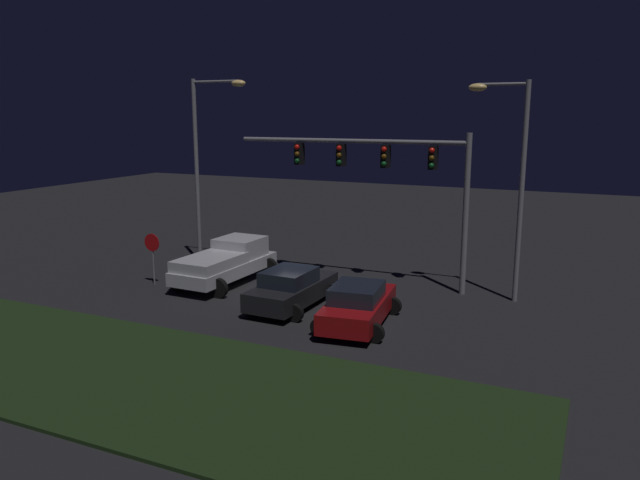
{
  "coord_description": "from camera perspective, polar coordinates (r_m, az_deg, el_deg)",
  "views": [
    {
      "loc": [
        10.85,
        -21.36,
        7.23
      ],
      "look_at": [
        0.56,
        0.97,
        2.18
      ],
      "focal_mm": 34.58,
      "sensor_mm": 36.0,
      "label": 1
    }
  ],
  "objects": [
    {
      "name": "traffic_signal_gantry",
      "position": [
        25.88,
        6.14,
        6.67
      ],
      "size": [
        10.32,
        0.56,
        6.5
      ],
      "color": "slate",
      "rests_on": "ground_plane"
    },
    {
      "name": "grass_median",
      "position": [
        18.04,
        -15.2,
        -12.27
      ],
      "size": [
        21.13,
        6.72,
        0.1
      ],
      "primitive_type": "cube",
      "color": "black",
      "rests_on": "ground_plane"
    },
    {
      "name": "street_lamp_right",
      "position": [
        24.62,
        17.3,
        6.53
      ],
      "size": [
        2.29,
        0.44,
        8.46
      ],
      "color": "slate",
      "rests_on": "ground_plane"
    },
    {
      "name": "car_sedan_far",
      "position": [
        21.46,
        3.53,
        -6.02
      ],
      "size": [
        2.83,
        4.58,
        1.51
      ],
      "rotation": [
        0.0,
        0.0,
        1.69
      ],
      "color": "maroon",
      "rests_on": "ground_plane"
    },
    {
      "name": "street_lamp_left",
      "position": [
        29.93,
        -10.52,
        8.16
      ],
      "size": [
        2.93,
        0.44,
        8.83
      ],
      "color": "slate",
      "rests_on": "ground_plane"
    },
    {
      "name": "stop_sign",
      "position": [
        27.24,
        -15.25,
        -0.81
      ],
      "size": [
        0.76,
        0.08,
        2.23
      ],
      "color": "slate",
      "rests_on": "ground_plane"
    },
    {
      "name": "pickup_truck",
      "position": [
        27.07,
        -8.58,
        -1.83
      ],
      "size": [
        2.98,
        5.46,
        1.8
      ],
      "rotation": [
        0.0,
        0.0,
        1.54
      ],
      "color": "#B7B7BC",
      "rests_on": "ground_plane"
    },
    {
      "name": "car_sedan",
      "position": [
        23.43,
        -2.65,
        -4.48
      ],
      "size": [
        2.57,
        4.45,
        1.51
      ],
      "rotation": [
        0.0,
        0.0,
        1.54
      ],
      "color": "black",
      "rests_on": "ground_plane"
    },
    {
      "name": "ground_plane",
      "position": [
        25.03,
        -2.11,
        -5.19
      ],
      "size": [
        80.0,
        80.0,
        0.0
      ],
      "primitive_type": "plane",
      "color": "black"
    }
  ]
}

